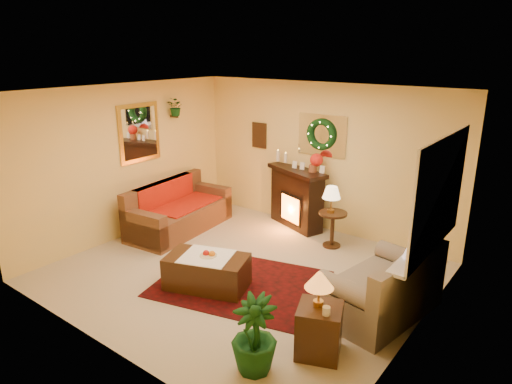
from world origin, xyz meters
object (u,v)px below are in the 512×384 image
Objects in this scene: side_table_round at (332,228)px; coffee_table at (207,273)px; loveseat at (381,282)px; sofa at (180,207)px; fireplace at (297,197)px; end_table_square at (319,331)px.

coffee_table is (-0.71, -2.24, -0.11)m from side_table_round.
loveseat is 1.39× the size of coffee_table.
loveseat is (3.93, -0.39, -0.01)m from sofa.
end_table_square is at bearing -33.63° from fireplace.
sofa is at bearing -117.25° from fireplace.
loveseat is 2.54× the size of side_table_round.
fireplace is at bearing 75.35° from coffee_table.
end_table_square is (2.18, -2.97, -0.28)m from fireplace.
sofa is at bearing -175.72° from loveseat.
sofa is at bearing 157.50° from end_table_square.
sofa is 3.36× the size of side_table_round.
sofa is at bearing -158.02° from side_table_round.
coffee_table is at bearing -64.40° from fireplace.
side_table_round is (0.96, -0.41, -0.23)m from fireplace.
fireplace is 1.98× the size of end_table_square.
coffee_table is (-1.92, 0.32, -0.06)m from end_table_square.
end_table_square is 1.95m from coffee_table.
coffee_table is at bearing -107.55° from side_table_round.
fireplace is 1.86× the size of side_table_round.
fireplace is (1.55, 1.43, 0.12)m from sofa.
loveseat reaches higher than side_table_round.
loveseat is 2.29m from coffee_table.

